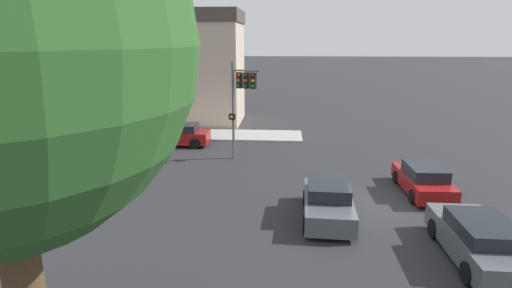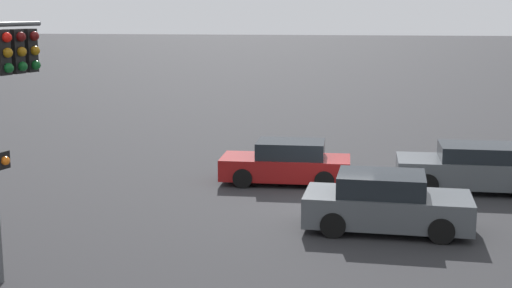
{
  "view_description": "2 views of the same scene",
  "coord_description": "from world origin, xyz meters",
  "px_view_note": "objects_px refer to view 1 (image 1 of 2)",
  "views": [
    {
      "loc": [
        -16.38,
        4.2,
        6.96
      ],
      "look_at": [
        2.53,
        5.57,
        1.94
      ],
      "focal_mm": 28.0,
      "sensor_mm": 36.0,
      "label": 1
    },
    {
      "loc": [
        -0.8,
        20.12,
        5.47
      ],
      "look_at": [
        1.84,
        2.2,
        2.09
      ],
      "focal_mm": 50.0,
      "sensor_mm": 36.0,
      "label": 2
    }
  ],
  "objects_px": {
    "traffic_signal": "(242,90)",
    "parked_car_1": "(98,134)",
    "parked_car_2": "(13,132)",
    "crossing_car_0": "(480,240)",
    "crossing_car_1": "(328,202)",
    "parked_car_0": "(180,135)",
    "crossing_car_2": "(423,180)"
  },
  "relations": [
    {
      "from": "crossing_car_0",
      "to": "parked_car_1",
      "type": "distance_m",
      "value": 23.3
    },
    {
      "from": "traffic_signal",
      "to": "parked_car_2",
      "type": "xyz_separation_m",
      "value": [
        2.98,
        16.3,
        -3.43
      ]
    },
    {
      "from": "traffic_signal",
      "to": "crossing_car_1",
      "type": "xyz_separation_m",
      "value": [
        -7.74,
        -4.22,
        -3.42
      ]
    },
    {
      "from": "crossing_car_2",
      "to": "parked_car_0",
      "type": "height_order",
      "value": "parked_car_0"
    },
    {
      "from": "crossing_car_2",
      "to": "parked_car_1",
      "type": "distance_m",
      "value": 20.58
    },
    {
      "from": "traffic_signal",
      "to": "parked_car_0",
      "type": "distance_m",
      "value": 6.38
    },
    {
      "from": "crossing_car_0",
      "to": "parked_car_2",
      "type": "relative_size",
      "value": 0.98
    },
    {
      "from": "parked_car_0",
      "to": "crossing_car_1",
      "type": "bearing_deg",
      "value": 129.77
    },
    {
      "from": "crossing_car_1",
      "to": "parked_car_1",
      "type": "height_order",
      "value": "parked_car_1"
    },
    {
      "from": "parked_car_2",
      "to": "crossing_car_2",
      "type": "bearing_deg",
      "value": 163.38
    },
    {
      "from": "crossing_car_0",
      "to": "parked_car_1",
      "type": "relative_size",
      "value": 1.09
    },
    {
      "from": "crossing_car_2",
      "to": "parked_car_0",
      "type": "distance_m",
      "value": 15.43
    },
    {
      "from": "traffic_signal",
      "to": "crossing_car_0",
      "type": "relative_size",
      "value": 1.24
    },
    {
      "from": "traffic_signal",
      "to": "crossing_car_0",
      "type": "distance_m",
      "value": 14.15
    },
    {
      "from": "crossing_car_0",
      "to": "crossing_car_1",
      "type": "distance_m",
      "value": 5.35
    },
    {
      "from": "parked_car_0",
      "to": "traffic_signal",
      "type": "bearing_deg",
      "value": 147.5
    },
    {
      "from": "crossing_car_1",
      "to": "parked_car_2",
      "type": "xyz_separation_m",
      "value": [
        10.72,
        20.52,
        -0.01
      ]
    },
    {
      "from": "crossing_car_2",
      "to": "parked_car_1",
      "type": "bearing_deg",
      "value": 67.11
    },
    {
      "from": "parked_car_0",
      "to": "parked_car_2",
      "type": "xyz_separation_m",
      "value": [
        0.05,
        11.79,
        -0.02
      ]
    },
    {
      "from": "crossing_car_1",
      "to": "crossing_car_2",
      "type": "height_order",
      "value": "crossing_car_1"
    },
    {
      "from": "parked_car_0",
      "to": "parked_car_1",
      "type": "height_order",
      "value": "parked_car_1"
    },
    {
      "from": "crossing_car_0",
      "to": "traffic_signal",
      "type": "bearing_deg",
      "value": 40.2
    },
    {
      "from": "parked_car_1",
      "to": "parked_car_2",
      "type": "bearing_deg",
      "value": 1.29
    },
    {
      "from": "crossing_car_0",
      "to": "parked_car_2",
      "type": "distance_m",
      "value": 28.5
    },
    {
      "from": "crossing_car_0",
      "to": "parked_car_2",
      "type": "xyz_separation_m",
      "value": [
        13.54,
        25.08,
        -0.02
      ]
    },
    {
      "from": "crossing_car_0",
      "to": "parked_car_0",
      "type": "relative_size",
      "value": 1.17
    },
    {
      "from": "traffic_signal",
      "to": "parked_car_2",
      "type": "bearing_deg",
      "value": -87.11
    },
    {
      "from": "traffic_signal",
      "to": "parked_car_1",
      "type": "bearing_deg",
      "value": -92.72
    },
    {
      "from": "crossing_car_1",
      "to": "parked_car_1",
      "type": "xyz_separation_m",
      "value": [
        10.66,
        14.45,
        0.01
      ]
    },
    {
      "from": "crossing_car_0",
      "to": "crossing_car_1",
      "type": "bearing_deg",
      "value": 58.72
    },
    {
      "from": "parked_car_2",
      "to": "parked_car_1",
      "type": "bearing_deg",
      "value": 179.92
    },
    {
      "from": "traffic_signal",
      "to": "parked_car_1",
      "type": "relative_size",
      "value": 1.36
    }
  ]
}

